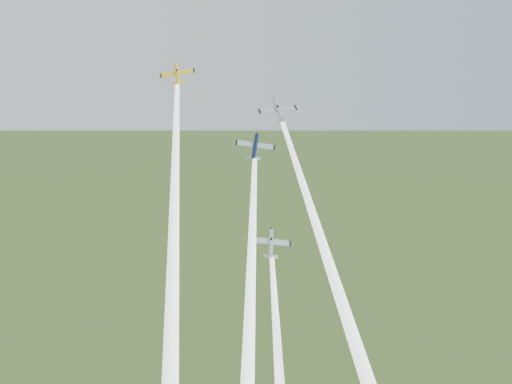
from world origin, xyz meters
name	(u,v)px	position (x,y,z in m)	size (l,w,h in m)	color
plane_yellow	(177,74)	(-11.50, 7.08, 114.44)	(6.99, 6.94, 1.10)	yellow
smoke_trail_yellow	(173,247)	(-20.90, -20.63, 87.50)	(2.84, 2.84, 73.16)	white
plane_navy	(255,147)	(0.82, -3.61, 100.59)	(7.84, 7.78, 1.23)	#0D1539
smoke_trail_navy	(250,318)	(-10.36, -27.81, 76.04)	(2.84, 2.84, 66.07)	white
plane_silver_right	(279,111)	(7.67, 0.23, 107.05)	(8.21, 8.14, 1.29)	#B3BAC2
smoke_trail_silver_right	(334,278)	(5.15, -28.09, 80.87)	(2.84, 2.84, 70.90)	white
plane_silver_low	(271,244)	(1.27, -10.44, 82.55)	(7.88, 7.82, 1.24)	#A8B0B6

